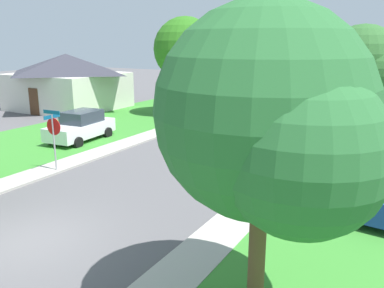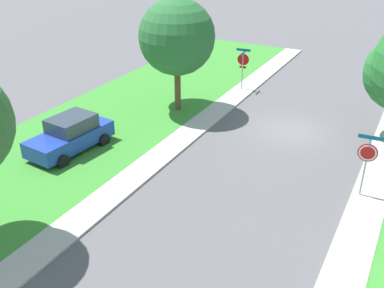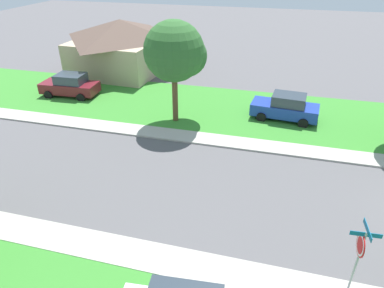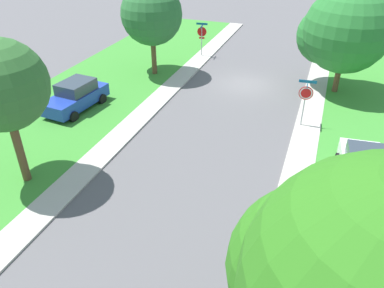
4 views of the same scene
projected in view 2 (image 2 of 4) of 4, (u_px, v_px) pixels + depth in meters
name	position (u px, v px, depth m)	size (l,w,h in m)	color
ground_plane	(292.00, 131.00, 24.06)	(120.00, 120.00, 0.00)	#565456
sidewalk_east	(71.00, 226.00, 16.57)	(1.40, 56.00, 0.10)	#ADA89E
stop_sign_near_corner	(243.00, 62.00, 28.94)	(0.92, 0.92, 2.77)	#9E9EA3
stop_sign_far_corner	(367.00, 156.00, 17.55)	(0.92, 0.92, 2.77)	#9E9EA3
car_blue_across_road	(71.00, 135.00, 21.62)	(2.35, 4.46, 1.76)	#1E389E
tree_sidewalk_far	(175.00, 38.00, 24.95)	(4.57, 4.25, 6.48)	brown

